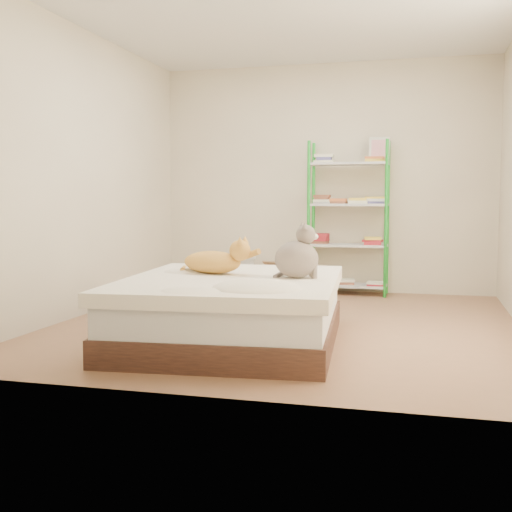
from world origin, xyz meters
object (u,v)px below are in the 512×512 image
(orange_cat, at_px, (212,259))
(shelf_unit, at_px, (349,221))
(bed, at_px, (233,310))
(white_bin, at_px, (236,273))
(grey_cat, at_px, (297,251))
(cardboard_box, at_px, (298,282))

(orange_cat, bearing_deg, shelf_unit, 80.74)
(bed, xyz_separation_m, white_bin, (-0.75, 2.65, -0.04))
(grey_cat, xyz_separation_m, white_bin, (-1.21, 2.56, -0.48))
(bed, height_order, white_bin, bed)
(shelf_unit, bearing_deg, orange_cat, -107.14)
(cardboard_box, bearing_deg, shelf_unit, 69.72)
(bed, bearing_deg, orange_cat, 134.06)
(cardboard_box, bearing_deg, bed, -71.22)
(bed, height_order, grey_cat, grey_cat)
(cardboard_box, height_order, white_bin, cardboard_box)
(white_bin, bearing_deg, bed, -74.11)
(grey_cat, distance_m, white_bin, 2.87)
(cardboard_box, distance_m, white_bin, 0.97)
(shelf_unit, bearing_deg, grey_cat, -91.87)
(bed, bearing_deg, cardboard_box, 83.24)
(bed, height_order, cardboard_box, bed)
(shelf_unit, relative_size, cardboard_box, 2.70)
(shelf_unit, distance_m, cardboard_box, 0.96)
(grey_cat, relative_size, shelf_unit, 0.23)
(grey_cat, bearing_deg, white_bin, 2.78)
(orange_cat, relative_size, grey_cat, 1.41)
(bed, relative_size, white_bin, 4.70)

